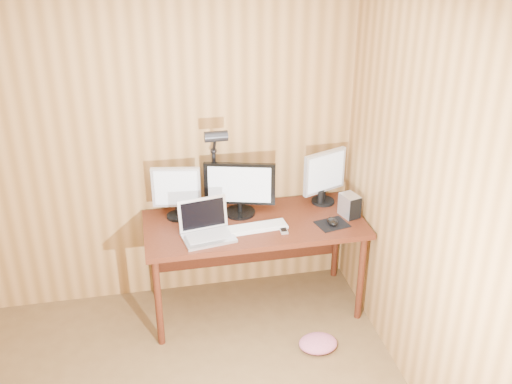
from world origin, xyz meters
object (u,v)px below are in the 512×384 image
object	(u,v)px
desk	(253,232)
monitor_right	(324,176)
monitor_center	(240,188)
phone	(283,230)
keyboard	(257,227)
mouse	(332,221)
speaker	(321,198)
hard_drive	(350,206)
desk_lamp	(215,157)
monitor_left	(176,191)
laptop	(206,227)

from	to	relation	value
desk	monitor_right	world-z (taller)	monitor_right
monitor_center	phone	bearing A→B (deg)	-35.87
monitor_right	keyboard	distance (m)	0.69
mouse	desk	bearing A→B (deg)	159.51
speaker	phone	bearing A→B (deg)	-138.26
monitor_center	hard_drive	xyz separation A→B (m)	(0.79, -0.19, -0.13)
monitor_center	mouse	xyz separation A→B (m)	(0.62, -0.30, -0.19)
monitor_center	speaker	world-z (taller)	monitor_center
keyboard	desk_lamp	distance (m)	0.58
desk	hard_drive	size ratio (longest dim) A/B	9.08
monitor_left	desk_lamp	world-z (taller)	desk_lamp
hard_drive	desk_lamp	bearing A→B (deg)	148.87
laptop	phone	bearing A→B (deg)	-14.78
monitor_right	speaker	xyz separation A→B (m)	(-0.03, -0.03, -0.17)
desk	monitor_center	xyz separation A→B (m)	(-0.08, 0.08, 0.33)
desk	mouse	world-z (taller)	mouse
keyboard	monitor_right	bearing A→B (deg)	21.53
desk	desk_lamp	bearing A→B (deg)	148.97
monitor_center	monitor_right	world-z (taller)	monitor_right
laptop	phone	distance (m)	0.55
monitor_left	phone	world-z (taller)	monitor_left
monitor_right	speaker	size ratio (longest dim) A/B	3.56
laptop	keyboard	bearing A→B (deg)	-6.33
monitor_center	keyboard	world-z (taller)	monitor_center
monitor_left	monitor_right	xyz separation A→B (m)	(1.12, 0.02, 0.01)
keyboard	speaker	size ratio (longest dim) A/B	3.77
monitor_left	keyboard	xyz separation A→B (m)	(0.54, -0.28, -0.20)
monitor_left	desk_lamp	xyz separation A→B (m)	(0.30, 0.03, 0.23)
keyboard	laptop	bearing A→B (deg)	177.81
desk	speaker	bearing A→B (deg)	10.08
mouse	speaker	bearing A→B (deg)	90.05
keyboard	speaker	distance (m)	0.62
mouse	phone	xyz separation A→B (m)	(-0.37, -0.02, -0.02)
monitor_right	keyboard	xyz separation A→B (m)	(-0.59, -0.30, -0.22)
hard_drive	laptop	bearing A→B (deg)	168.01
monitor_center	monitor_left	size ratio (longest dim) A/B	1.28
monitor_right	laptop	xyz separation A→B (m)	(-0.95, -0.32, -0.17)
mouse	speaker	distance (m)	0.31
phone	desk_lamp	xyz separation A→B (m)	(-0.42, 0.38, 0.43)
desk	mouse	distance (m)	0.60
monitor_left	laptop	bearing A→B (deg)	-50.09
hard_drive	speaker	bearing A→B (deg)	110.82
monitor_center	desk_lamp	size ratio (longest dim) A/B	0.72
monitor_right	mouse	world-z (taller)	monitor_right
desk	hard_drive	xyz separation A→B (m)	(0.71, -0.11, 0.21)
mouse	hard_drive	distance (m)	0.20
phone	desk_lamp	size ratio (longest dim) A/B	0.15
desk	desk_lamp	size ratio (longest dim) A/B	2.25
phone	keyboard	bearing A→B (deg)	160.42
monitor_right	speaker	distance (m)	0.17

